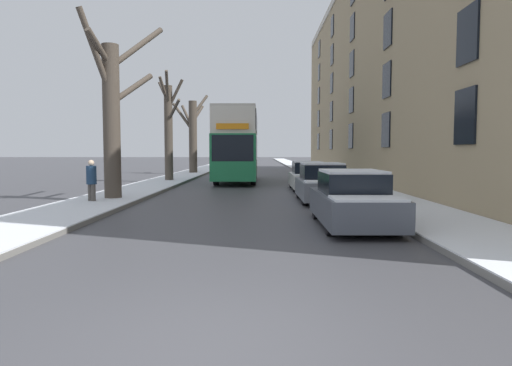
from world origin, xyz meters
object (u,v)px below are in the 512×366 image
(bare_tree_left_0, at_px, (113,112))
(pedestrian_left_sidewalk, at_px, (92,180))
(bare_tree_left_2, at_px, (193,134))
(parked_car_0, at_px, (353,200))
(parked_car_2, at_px, (308,177))
(parked_car_1, at_px, (322,184))
(double_decker_bus, at_px, (237,142))
(bare_tree_left_1, at_px, (169,128))

(bare_tree_left_0, distance_m, pedestrian_left_sidewalk, 2.92)
(bare_tree_left_0, relative_size, bare_tree_left_2, 1.04)
(bare_tree_left_2, relative_size, parked_car_0, 1.59)
(parked_car_2, bearing_deg, bare_tree_left_0, -146.22)
(bare_tree_left_2, distance_m, parked_car_0, 29.38)
(parked_car_1, bearing_deg, parked_car_2, 90.00)
(bare_tree_left_0, xyz_separation_m, bare_tree_left_2, (-0.11, 22.04, 0.04))
(double_decker_bus, bearing_deg, bare_tree_left_2, 113.78)
(bare_tree_left_1, distance_m, pedestrian_left_sidewalk, 12.83)
(parked_car_2, bearing_deg, pedestrian_left_sidewalk, -142.17)
(bare_tree_left_2, height_order, pedestrian_left_sidewalk, bare_tree_left_2)
(bare_tree_left_1, xyz_separation_m, pedestrian_left_sidewalk, (-0.38, -12.56, -2.59))
(parked_car_2, bearing_deg, double_decker_bus, 121.46)
(parked_car_0, bearing_deg, bare_tree_left_2, 106.66)
(parked_car_0, bearing_deg, parked_car_1, 90.00)
(parked_car_0, distance_m, parked_car_2, 11.50)
(parked_car_1, bearing_deg, bare_tree_left_2, 110.86)
(parked_car_0, bearing_deg, double_decker_bus, 102.44)
(bare_tree_left_1, xyz_separation_m, bare_tree_left_2, (-0.04, 10.72, 0.06))
(double_decker_bus, distance_m, parked_car_2, 7.85)
(bare_tree_left_0, relative_size, parked_car_1, 1.73)
(bare_tree_left_0, height_order, double_decker_bus, bare_tree_left_0)
(pedestrian_left_sidewalk, bearing_deg, parked_car_1, 39.60)
(bare_tree_left_1, distance_m, double_decker_bus, 4.52)
(bare_tree_left_0, relative_size, double_decker_bus, 0.71)
(bare_tree_left_0, xyz_separation_m, bare_tree_left_1, (-0.07, 11.33, -0.02))
(bare_tree_left_2, height_order, parked_car_0, bare_tree_left_2)
(parked_car_0, bearing_deg, bare_tree_left_1, 115.76)
(double_decker_bus, bearing_deg, parked_car_2, -58.54)
(bare_tree_left_1, relative_size, parked_car_1, 1.63)
(bare_tree_left_1, relative_size, bare_tree_left_2, 0.98)
(double_decker_bus, height_order, parked_car_0, double_decker_bus)
(parked_car_1, height_order, parked_car_2, parked_car_1)
(parked_car_1, height_order, pedestrian_left_sidewalk, pedestrian_left_sidewalk)
(bare_tree_left_0, distance_m, parked_car_0, 10.59)
(bare_tree_left_1, xyz_separation_m, double_decker_bus, (4.37, 0.70, -0.91))
(double_decker_bus, distance_m, parked_car_1, 12.77)
(parked_car_1, relative_size, parked_car_2, 0.95)
(bare_tree_left_1, bearing_deg, double_decker_bus, 9.09)
(bare_tree_left_2, bearing_deg, bare_tree_left_0, -89.72)
(bare_tree_left_0, xyz_separation_m, pedestrian_left_sidewalk, (-0.45, -1.24, -2.61))
(bare_tree_left_0, bearing_deg, bare_tree_left_1, 90.35)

